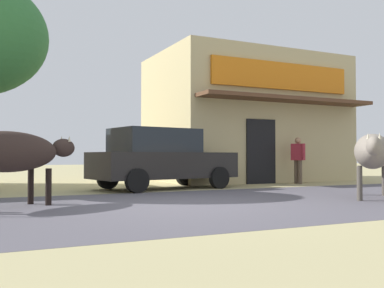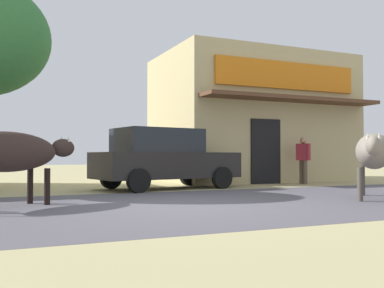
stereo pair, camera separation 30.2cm
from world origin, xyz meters
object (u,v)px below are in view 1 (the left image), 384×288
(parked_hatchback_car, at_px, (161,158))
(pedestrian_by_shop, at_px, (298,157))
(cow_near_brown, at_px, (13,153))
(cow_far_dark, at_px, (372,152))

(parked_hatchback_car, distance_m, pedestrian_by_shop, 4.89)
(parked_hatchback_car, xyz_separation_m, cow_near_brown, (-4.01, -3.12, 0.12))
(cow_far_dark, xyz_separation_m, pedestrian_by_shop, (1.86, 4.74, -0.11))
(cow_near_brown, relative_size, pedestrian_by_shop, 1.59)
(parked_hatchback_car, relative_size, pedestrian_by_shop, 2.77)
(cow_far_dark, bearing_deg, parked_hatchback_car, 123.78)
(parked_hatchback_car, xyz_separation_m, pedestrian_by_shop, (4.88, 0.22, 0.04))
(pedestrian_by_shop, bearing_deg, cow_far_dark, -111.43)
(cow_near_brown, bearing_deg, parked_hatchback_car, 37.85)
(parked_hatchback_car, distance_m, cow_far_dark, 5.44)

